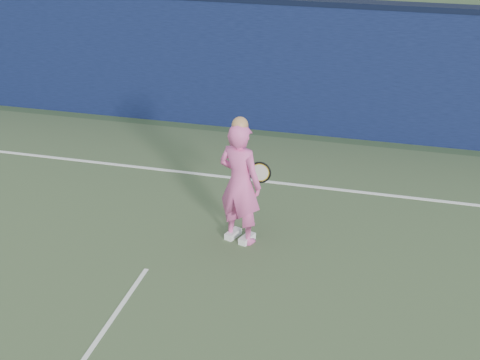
# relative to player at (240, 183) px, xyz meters

# --- Properties ---
(ground) EXTENTS (80.00, 80.00, 0.00)m
(ground) POSITION_rel_player_xyz_m (-1.01, -2.07, -0.90)
(ground) COLOR #35482C
(ground) RESTS_ON ground
(backstop_wall) EXTENTS (24.00, 0.40, 2.50)m
(backstop_wall) POSITION_rel_player_xyz_m (-1.01, 4.43, 0.35)
(backstop_wall) COLOR black
(backstop_wall) RESTS_ON ground
(player) EXTENTS (0.76, 0.62, 1.87)m
(player) POSITION_rel_player_xyz_m (0.00, 0.00, 0.00)
(player) COLOR #E85AA7
(player) RESTS_ON ground
(racket) EXTENTS (0.60, 0.18, 0.33)m
(racket) POSITION_rel_player_xyz_m (0.16, 0.43, -0.01)
(racket) COLOR black
(racket) RESTS_ON ground
(court_lines) EXTENTS (11.00, 12.04, 0.01)m
(court_lines) POSITION_rel_player_xyz_m (-1.01, -2.40, -0.89)
(court_lines) COLOR white
(court_lines) RESTS_ON court_surface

